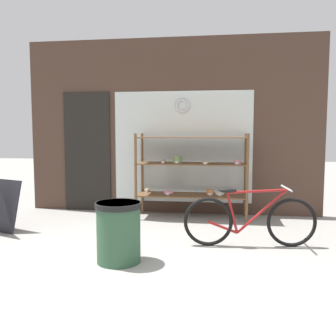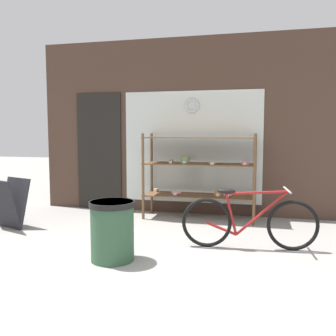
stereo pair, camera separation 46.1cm
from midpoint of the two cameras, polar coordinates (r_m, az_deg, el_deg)
ground_plane at (r=3.85m, az=-9.48°, el=-16.08°), size 30.00×30.00×0.00m
storefront_facade at (r=6.50m, az=-1.96°, el=6.02°), size 5.09×0.13×3.00m
display_case at (r=6.06m, az=1.44°, el=-0.07°), size 1.79×0.54×1.39m
bicycle at (r=4.69m, az=9.52°, el=-7.83°), size 1.62×0.46×0.74m
trash_bin at (r=4.16m, az=-10.76°, el=-9.26°), size 0.50×0.50×0.66m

